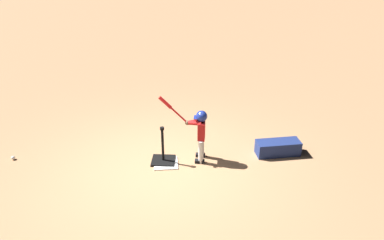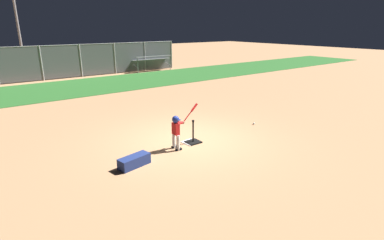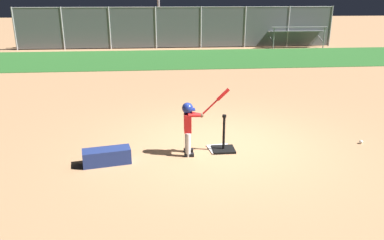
# 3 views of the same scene
# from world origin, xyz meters

# --- Properties ---
(ground_plane) EXTENTS (90.00, 90.00, 0.00)m
(ground_plane) POSITION_xyz_m (0.00, 0.00, 0.00)
(ground_plane) COLOR #AD7F56
(home_plate) EXTENTS (0.50, 0.50, 0.02)m
(home_plate) POSITION_xyz_m (-0.07, -0.25, 0.01)
(home_plate) COLOR white
(home_plate) RESTS_ON ground_plane
(batting_tee) EXTENTS (0.43, 0.39, 0.73)m
(batting_tee) POSITION_xyz_m (-0.02, -0.31, 0.10)
(batting_tee) COLOR black
(batting_tee) RESTS_ON ground_plane
(batter_child) EXTENTS (0.88, 0.32, 1.28)m
(batter_child) POSITION_xyz_m (-0.68, -0.42, 0.65)
(batter_child) COLOR silver
(batter_child) RESTS_ON ground_plane
(baseball) EXTENTS (0.07, 0.07, 0.07)m
(baseball) POSITION_xyz_m (2.84, -0.23, 0.04)
(baseball) COLOR white
(baseball) RESTS_ON ground_plane
(equipment_bag) EXTENTS (0.89, 0.48, 0.28)m
(equipment_bag) POSITION_xyz_m (-2.20, -0.70, 0.14)
(equipment_bag) COLOR navy
(equipment_bag) RESTS_ON ground_plane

